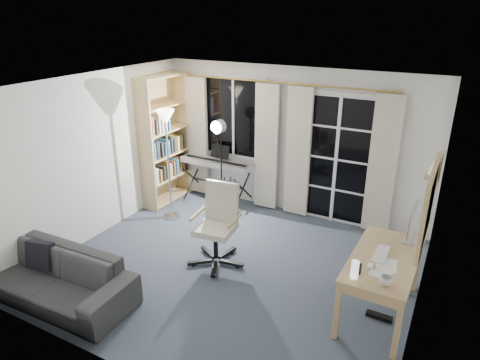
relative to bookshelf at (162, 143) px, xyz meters
The scene contains 17 objects.
floor 2.74m from the bookshelf, 32.47° to the right, with size 4.50×4.00×0.02m, color #323948.
window 1.32m from the bookshelf, 29.76° to the left, with size 1.20×0.08×1.40m.
french_door 2.95m from the bookshelf, 12.10° to the left, with size 1.32×0.09×2.11m.
curtains 2.06m from the bookshelf, 14.76° to the left, with size 3.60×0.07×2.13m.
bookshelf is the anchor object (origin of this frame).
torchiere_lamp 0.85m from the bookshelf, 45.42° to the right, with size 0.30×0.30×1.79m.
keyboard_piano 1.01m from the bookshelf, 21.05° to the left, with size 1.33×0.65×0.96m.
studio_light 1.16m from the bookshelf, ahead, with size 0.32×0.32×1.63m.
office_chair 2.27m from the bookshelf, 33.57° to the right, with size 0.75×0.76×1.10m.
desk 4.26m from the bookshelf, 18.81° to the right, with size 0.69×1.35×0.72m.
monitor 4.31m from the bookshelf, 12.28° to the right, with size 0.17×0.52×0.45m.
desk_clutter 4.28m from the bookshelf, 21.92° to the right, with size 0.43×0.81×0.91m.
mug 4.52m from the bookshelf, 24.42° to the right, with size 0.12×0.09×0.12m, color silver.
wall_mirror 4.70m from the bookshelf, 21.40° to the right, with size 0.04×0.94×0.74m.
framed_print 4.47m from the bookshelf, 10.47° to the right, with size 0.03×0.42×0.32m.
wall_shelf 4.32m from the bookshelf, ahead, with size 0.16×0.30×0.18m.
sofa 3.04m from the bookshelf, 78.67° to the right, with size 2.00×0.63×0.78m.
Camera 1 is at (2.36, -4.23, 3.21)m, focal length 32.00 mm.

